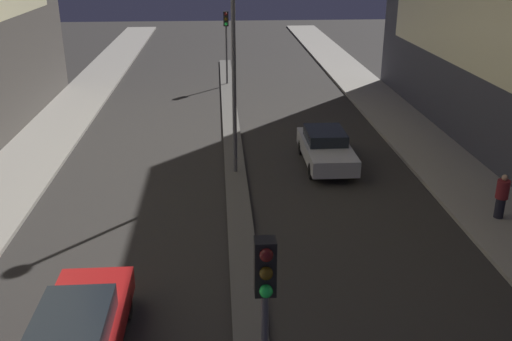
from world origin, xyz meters
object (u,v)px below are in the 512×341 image
object	(u,v)px
traffic_light_near	(265,312)
car_right_lane	(326,148)
car_left_lane	(78,333)
pedestrian_on_right_sidewalk	(502,196)
traffic_light_mid	(226,31)

from	to	relation	value
traffic_light_near	car_right_lane	size ratio (longest dim) A/B	1.00
car_left_lane	pedestrian_on_right_sidewalk	distance (m)	13.81
traffic_light_mid	car_right_lane	xyz separation A→B (m)	(3.80, -14.60, -2.75)
car_left_lane	car_right_lane	distance (m)	13.91
traffic_light_near	car_left_lane	distance (m)	5.73
traffic_light_near	traffic_light_mid	bearing A→B (deg)	90.00
traffic_light_near	pedestrian_on_right_sidewalk	bearing A→B (deg)	47.31
traffic_light_mid	pedestrian_on_right_sidewalk	size ratio (longest dim) A/B	2.98
car_left_lane	car_right_lane	size ratio (longest dim) A/B	1.03
traffic_light_mid	pedestrian_on_right_sidewalk	bearing A→B (deg)	-66.90
car_right_lane	traffic_light_mid	bearing A→B (deg)	104.61
traffic_light_near	pedestrian_on_right_sidewalk	size ratio (longest dim) A/B	2.98
traffic_light_mid	car_right_lane	distance (m)	15.33
pedestrian_on_right_sidewalk	traffic_light_mid	bearing A→B (deg)	113.10
traffic_light_near	car_left_lane	size ratio (longest dim) A/B	0.97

